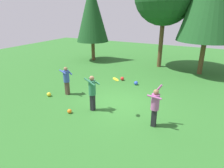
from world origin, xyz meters
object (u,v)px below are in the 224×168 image
Objects in this scene: person_bystander at (66,78)px; ball_yellow at (49,94)px; ball_orange at (70,111)px; person_thrower at (155,105)px; ball_red at (122,79)px; person_catcher at (92,90)px; ball_blue at (136,83)px; tree_far_left at (92,12)px; frisbee at (116,79)px.

person_bystander is 1.36m from ball_yellow.
person_bystander is 6.85× the size of ball_yellow.
person_bystander is 2.50m from ball_orange.
person_thrower is 5.95m from ball_red.
ball_orange is at bearing -93.30° from ball_red.
person_catcher is at bearing -7.40° from person_bystander.
ball_blue is 1.26× the size of ball_orange.
ball_blue is 5.52m from ball_yellow.
tree_far_left reaches higher than ball_orange.
ball_red is at bearing 59.35° from ball_yellow.
ball_blue reaches higher than ball_red.
person_bystander is 4.97× the size of frisbee.
person_thrower reaches higher than person_catcher.
person_bystander is at bearing 131.34° from ball_orange.
frisbee is at bearing -82.38° from ball_blue.
ball_blue is at bearing -19.14° from ball_red.
ball_yellow is (-4.36, 0.23, -1.68)m from frisbee.
person_catcher reaches higher than ball_yellow.
frisbee is 1.30× the size of ball_red.
ball_blue is (3.04, 3.27, -0.85)m from person_bystander.
person_thrower is 4.06m from ball_orange.
frisbee is 1.38× the size of ball_yellow.
frisbee is 5.23m from ball_red.
frisbee is 11.51m from tree_far_left.
ball_orange is (-3.88, -0.76, -0.90)m from person_thrower.
ball_red is (-1.75, 4.64, -1.67)m from frisbee.
person_thrower is 7.03× the size of ball_blue.
person_bystander is 4.55m from ball_blue.
ball_yellow is at bearing 155.96° from ball_orange.
ball_orange is at bearing -63.88° from tree_far_left.
frisbee reaches higher than ball_red.
ball_orange is (2.30, -1.03, -0.02)m from ball_yellow.
ball_red is 0.04× the size of tree_far_left.
ball_red is at bearing 95.68° from person_catcher.
ball_yellow is 0.94× the size of ball_red.
tree_far_left reaches higher than ball_blue.
person_thrower is at bearing -52.67° from ball_red.
person_bystander is 9.23m from tree_far_left.
ball_blue is at bearing 46.52° from ball_yellow.
ball_red is at bearing -51.57° from person_thrower.
ball_orange is at bearing -33.80° from person_bystander.
ball_yellow is 0.03× the size of tree_far_left.
person_catcher reaches higher than ball_blue.
person_bystander is 0.23× the size of tree_far_left.
person_thrower is at bearing 11.15° from ball_orange.
ball_yellow is at bearing -1.33° from person_thrower.
person_catcher is at bearing 0.67° from person_thrower.
frisbee reaches higher than ball_blue.
ball_blue is at bearing 61.99° from person_bystander.
person_thrower reaches higher than person_bystander.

